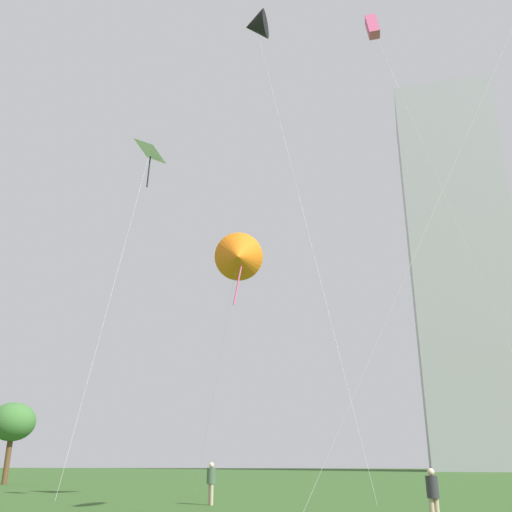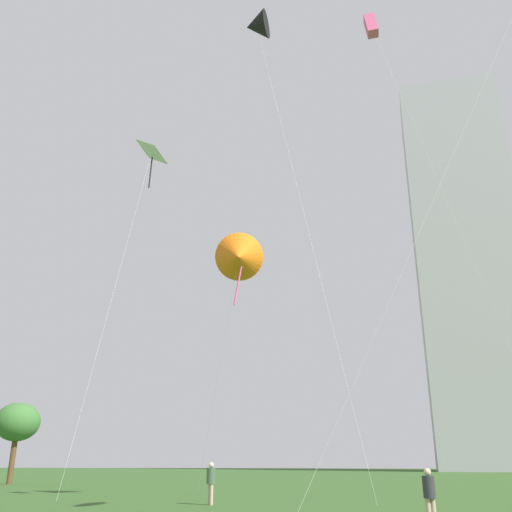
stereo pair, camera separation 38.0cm
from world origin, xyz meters
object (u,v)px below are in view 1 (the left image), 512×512
(kite_flying_4, at_px, (373,29))
(park_tree_0, at_px, (13,422))
(person_standing_3, at_px, (211,480))
(kite_flying_3, at_px, (150,154))
(person_standing_1, at_px, (433,493))
(kite_flying_2, at_px, (256,26))
(kite_flying_1, at_px, (238,257))
(distant_highrise_0, at_px, (460,268))

(kite_flying_4, relative_size, park_tree_0, 3.38)
(person_standing_3, height_order, kite_flying_3, kite_flying_3)
(person_standing_1, relative_size, park_tree_0, 0.25)
(kite_flying_2, height_order, kite_flying_3, kite_flying_2)
(person_standing_3, bearing_deg, kite_flying_3, 6.05)
(person_standing_1, distance_m, kite_flying_3, 32.91)
(kite_flying_1, xyz_separation_m, park_tree_0, (-23.47, 18.53, -7.70))
(kite_flying_3, height_order, park_tree_0, kite_flying_3)
(kite_flying_2, height_order, park_tree_0, kite_flying_2)
(kite_flying_4, bearing_deg, person_standing_1, -86.77)
(person_standing_1, xyz_separation_m, distant_highrise_0, (23.73, 98.87, 39.49))
(kite_flying_3, bearing_deg, park_tree_0, 142.58)
(kite_flying_3, xyz_separation_m, distant_highrise_0, (40.07, 82.07, 16.38))
(person_standing_3, xyz_separation_m, distant_highrise_0, (32.59, 91.03, 39.40))
(person_standing_3, bearing_deg, kite_flying_2, -46.94)
(person_standing_1, distance_m, person_standing_3, 11.83)
(kite_flying_3, distance_m, kite_flying_4, 21.05)
(kite_flying_2, height_order, kite_flying_4, kite_flying_2)
(kite_flying_4, height_order, park_tree_0, kite_flying_4)
(kite_flying_1, relative_size, kite_flying_3, 0.58)
(park_tree_0, bearing_deg, kite_flying_1, -38.29)
(person_standing_3, relative_size, distant_highrise_0, 0.02)
(park_tree_0, relative_size, distant_highrise_0, 0.08)
(kite_flying_3, xyz_separation_m, kite_flying_4, (16.14, -13.36, -1.94))
(person_standing_3, distance_m, kite_flying_2, 31.64)
(kite_flying_4, xyz_separation_m, park_tree_0, (-31.35, 25.00, -17.05))
(kite_flying_1, bearing_deg, person_standing_3, -110.91)
(kite_flying_1, bearing_deg, distant_highrise_0, 70.33)
(person_standing_3, relative_size, kite_flying_4, 0.08)
(person_standing_3, height_order, kite_flying_4, kite_flying_4)
(kite_flying_2, relative_size, park_tree_0, 4.90)
(park_tree_0, bearing_deg, person_standing_1, -42.03)
(person_standing_1, height_order, distant_highrise_0, distant_highrise_0)
(person_standing_1, xyz_separation_m, kite_flying_3, (-16.34, 16.80, 23.10))
(kite_flying_2, bearing_deg, kite_flying_1, -98.18)
(person_standing_1, relative_size, kite_flying_4, 0.07)
(person_standing_1, distance_m, park_tree_0, 42.67)
(kite_flying_1, height_order, distant_highrise_0, distant_highrise_0)
(kite_flying_2, xyz_separation_m, kite_flying_4, (7.38, -9.89, -10.06))
(person_standing_3, distance_m, park_tree_0, 30.90)
(kite_flying_2, distance_m, kite_flying_3, 12.44)
(kite_flying_1, bearing_deg, park_tree_0, 141.71)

